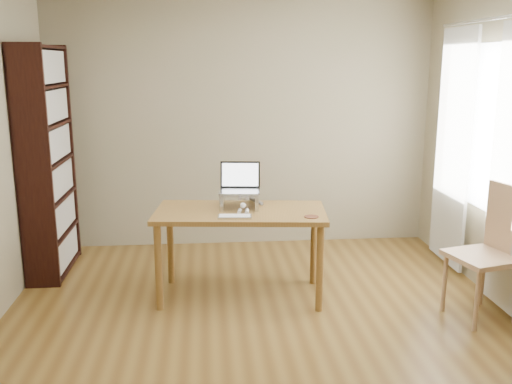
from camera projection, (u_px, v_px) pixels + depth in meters
name	position (u px, v px, depth m)	size (l,w,h in m)	color
room	(268.00, 160.00, 3.83)	(4.04, 4.54, 2.64)	brown
bookshelf	(48.00, 162.00, 5.22)	(0.30, 0.90, 2.10)	black
curtains	(481.00, 156.00, 4.79)	(0.03, 1.90, 2.25)	white
desk	(240.00, 222.00, 4.71)	(1.46, 0.84, 0.75)	brown
laptop_stand	(240.00, 198.00, 4.75)	(0.32, 0.25, 0.13)	silver
laptop	(239.00, 184.00, 4.78)	(0.36, 0.31, 0.24)	silver
keyboard	(235.00, 217.00, 4.47)	(0.27, 0.13, 0.02)	silver
coaster	(311.00, 217.00, 4.49)	(0.11, 0.11, 0.01)	brown
cat	(244.00, 200.00, 4.78)	(0.24, 0.48, 0.15)	#463F37
chair	(494.00, 248.00, 4.33)	(0.56, 0.56, 1.04)	#A47959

